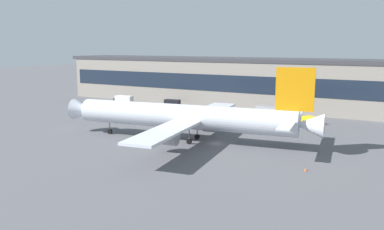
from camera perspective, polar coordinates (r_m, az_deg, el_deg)
ground_plane at (r=84.35m, az=3.59°, el=-4.07°), size 600.00×600.00×0.00m
terminal_building at (r=132.40m, az=13.91°, el=4.28°), size 171.81×19.90×16.09m
airliner at (r=85.40m, az=-0.76°, el=-0.25°), size 56.97×49.03×16.17m
stair_truck at (r=137.14m, az=-9.64°, el=2.05°), size 6.21×2.98×3.55m
crew_van at (r=133.44m, az=-2.86°, el=1.74°), size 5.45×2.87×2.55m
baggage_tug at (r=144.75m, az=-10.28°, el=2.08°), size 2.53×3.84×1.85m
pushback_tractor at (r=109.97m, az=16.59°, el=-0.62°), size 5.43×4.84×1.75m
fuel_truck at (r=114.69m, az=11.00°, el=0.45°), size 8.85×5.35×3.35m
traffic_cone_0 at (r=68.81m, az=15.82°, el=-7.41°), size 0.46×0.46×0.58m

